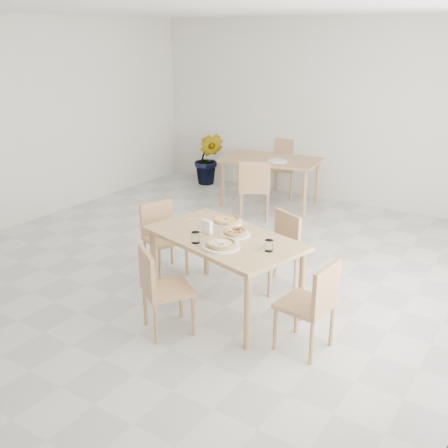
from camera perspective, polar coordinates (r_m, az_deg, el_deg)
The scene contains 21 objects.
main_table at distance 5.00m, azimuth -0.00°, elevation -2.21°, with size 1.67×1.19×0.75m.
chair_south at distance 4.68m, azimuth -7.05°, elevation -6.61°, with size 0.56×0.56×0.82m.
chair_north at distance 5.54m, azimuth 6.02°, elevation -2.26°, with size 0.53×0.53×0.80m.
chair_west at distance 5.89m, azimuth -6.79°, elevation -0.91°, with size 0.52×0.52×0.81m.
chair_east at distance 4.44m, azimuth 9.73°, elevation -8.26°, with size 0.44×0.44×0.83m.
plate_margherita at distance 5.32m, azimuth 0.23°, elevation 0.23°, with size 0.33×0.33×0.02m, color white.
plate_mushroom at distance 4.72m, azimuth -0.32°, elevation -2.41°, with size 0.35×0.35×0.02m, color white.
plate_pepperoni at distance 5.00m, azimuth 1.22°, elevation -1.10°, with size 0.29×0.29×0.02m, color white.
pizza_margherita at distance 5.31m, azimuth 0.23°, elevation 0.46°, with size 0.35×0.35×0.03m.
pizza_mushroom at distance 4.71m, azimuth -0.33°, elevation -2.15°, with size 0.37×0.37×0.03m.
pizza_pepperoni at distance 4.99m, azimuth 1.22°, elevation -0.86°, with size 0.27×0.27×0.03m.
tumbler_a at distance 4.81m, azimuth -3.12°, elevation -1.47°, with size 0.08×0.08×0.10m, color white.
tumbler_b at distance 4.64m, azimuth 4.92°, elevation -2.35°, with size 0.08×0.08×0.10m, color white.
napkin_holder at distance 5.01m, azimuth -1.84°, elevation -0.38°, with size 0.13×0.08×0.14m.
fork_a at distance 4.71m, azimuth 4.13°, elevation -2.62°, with size 0.01×0.17×0.01m, color silver.
fork_b at distance 5.46m, azimuth -3.32°, elevation 0.68°, with size 0.02×0.19×0.01m, color silver.
second_table at distance 8.12m, azimuth 5.09°, elevation 6.52°, with size 1.57×1.05×0.75m.
chair_back_s at distance 7.49m, azimuth 3.34°, elevation 4.20°, with size 0.59×0.59×0.89m.
chair_back_n at distance 8.83m, azimuth 6.74°, elevation 6.62°, with size 0.51×0.51×0.90m.
plate_empty at distance 7.93m, azimuth 5.82°, elevation 6.85°, with size 0.29×0.29×0.02m, color white.
potted_plant at distance 9.34m, azimuth -1.69°, elevation 7.12°, with size 0.51×0.41×0.93m, color #356A1F.
Camera 1 is at (3.27, -4.29, 2.57)m, focal length 42.00 mm.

